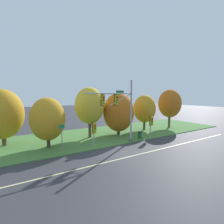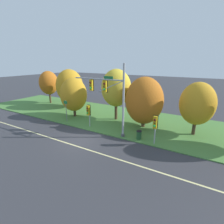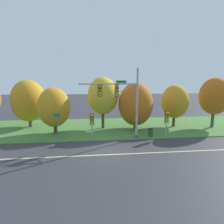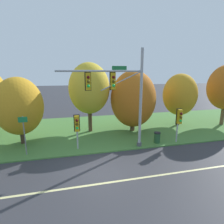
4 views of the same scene
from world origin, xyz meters
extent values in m
plane|color=#333338|center=(0.00, 0.00, 0.00)|extent=(160.00, 160.00, 0.00)
cube|color=beige|center=(0.00, -1.20, 0.00)|extent=(36.00, 0.16, 0.01)
cube|color=#477A38|center=(0.00, 8.25, 0.05)|extent=(48.00, 11.50, 0.10)
cylinder|color=#9EA0A5|center=(3.77, 2.97, 3.96)|extent=(0.22, 0.22, 7.72)
cylinder|color=#4C4C51|center=(3.77, 2.97, 0.25)|extent=(0.40, 0.40, 0.30)
cylinder|color=#9EA0A5|center=(0.62, 2.97, 6.14)|extent=(6.29, 0.14, 0.14)
cylinder|color=#9EA0A5|center=(2.20, 2.97, 5.44)|extent=(3.18, 0.08, 1.47)
cube|color=gold|center=(1.54, 2.97, 5.41)|extent=(0.34, 0.28, 1.22)
cube|color=black|center=(1.54, 3.13, 5.41)|extent=(0.46, 0.04, 1.34)
sphere|color=#4C0C0C|center=(1.54, 2.79, 5.71)|extent=(0.22, 0.22, 0.22)
sphere|color=#51420C|center=(1.54, 2.79, 5.41)|extent=(0.22, 0.22, 0.22)
sphere|color=green|center=(1.54, 2.79, 5.11)|extent=(0.22, 0.22, 0.22)
cube|color=gold|center=(-0.29, 2.97, 5.41)|extent=(0.34, 0.28, 1.22)
cube|color=black|center=(-0.29, 3.13, 5.41)|extent=(0.46, 0.04, 1.34)
sphere|color=#4C0C0C|center=(-0.29, 2.79, 5.71)|extent=(0.22, 0.22, 0.22)
sphere|color=#51420C|center=(-0.29, 2.79, 5.41)|extent=(0.22, 0.22, 0.22)
sphere|color=green|center=(-0.29, 2.79, 5.11)|extent=(0.22, 0.22, 0.22)
cube|color=#196B33|center=(2.00, 2.92, 6.36)|extent=(1.10, 0.04, 0.28)
cylinder|color=#9EA0A5|center=(-1.20, 3.57, 1.45)|extent=(0.12, 0.12, 2.69)
cube|color=gold|center=(-1.20, 3.37, 2.23)|extent=(0.34, 0.28, 1.22)
cube|color=black|center=(-1.20, 3.53, 2.23)|extent=(0.46, 0.04, 1.34)
sphere|color=#4C0C0C|center=(-1.20, 3.19, 2.53)|extent=(0.22, 0.22, 0.22)
sphere|color=#51420C|center=(-1.20, 3.19, 2.23)|extent=(0.22, 0.22, 0.22)
sphere|color=green|center=(-1.20, 3.19, 1.93)|extent=(0.22, 0.22, 0.22)
cylinder|color=#9EA0A5|center=(7.26, 3.02, 1.54)|extent=(0.12, 0.12, 2.88)
cube|color=gold|center=(7.26, 2.82, 2.42)|extent=(0.34, 0.28, 1.22)
cube|color=black|center=(7.26, 2.98, 2.42)|extent=(0.46, 0.04, 1.34)
sphere|color=#4C0C0C|center=(7.26, 2.65, 2.72)|extent=(0.22, 0.22, 0.22)
sphere|color=#51420C|center=(7.26, 2.65, 2.42)|extent=(0.22, 0.22, 0.22)
sphere|color=green|center=(7.26, 2.65, 2.12)|extent=(0.22, 0.22, 0.22)
cylinder|color=slate|center=(-4.94, 3.38, 1.56)|extent=(0.08, 0.08, 2.93)
cube|color=#197238|center=(-4.94, 3.35, 2.78)|extent=(0.62, 0.03, 0.39)
cylinder|color=#4C3823|center=(-15.56, 9.77, 1.55)|extent=(0.35, 0.35, 2.91)
ellipsoid|color=#B76019|center=(-15.56, 9.77, 3.97)|extent=(3.52, 3.52, 4.40)
cylinder|color=brown|center=(-9.91, 9.42, 1.31)|extent=(0.46, 0.46, 2.42)
ellipsoid|color=#C68C1E|center=(-9.91, 9.42, 3.79)|extent=(4.60, 4.60, 5.75)
cylinder|color=#423021|center=(-5.74, 5.84, 1.18)|extent=(0.38, 0.38, 2.17)
ellipsoid|color=#C68C1E|center=(-5.74, 5.84, 3.32)|extent=(3.83, 3.83, 4.79)
cylinder|color=#4C3823|center=(0.26, 7.68, 1.75)|extent=(0.40, 0.40, 3.31)
ellipsoid|color=gold|center=(0.26, 7.68, 4.51)|extent=(4.03, 4.03, 5.03)
cylinder|color=#4C3823|center=(4.59, 6.91, 1.13)|extent=(0.46, 0.46, 2.07)
ellipsoid|color=#B76019|center=(4.59, 6.91, 3.43)|extent=(4.57, 4.57, 5.71)
cylinder|color=#423021|center=(10.32, 7.50, 1.36)|extent=(0.37, 0.37, 2.52)
ellipsoid|color=#C68C1E|center=(10.32, 7.50, 3.64)|extent=(3.71, 3.71, 4.63)
cylinder|color=#234C28|center=(5.53, 3.25, 0.53)|extent=(0.52, 0.52, 0.85)
cylinder|color=black|center=(5.53, 3.25, 0.99)|extent=(0.56, 0.56, 0.08)
camera|label=1|loc=(-10.09, -14.13, 6.03)|focal=28.00mm
camera|label=2|loc=(11.68, -12.74, 8.11)|focal=28.00mm
camera|label=3|loc=(-0.98, -15.70, 6.30)|focal=28.00mm
camera|label=4|loc=(-1.54, -9.69, 6.00)|focal=28.00mm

